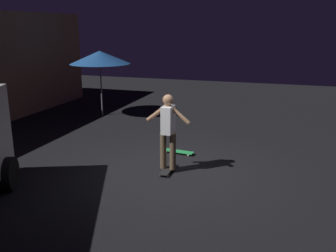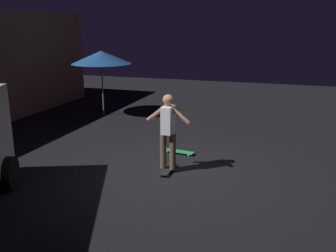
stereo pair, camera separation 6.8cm
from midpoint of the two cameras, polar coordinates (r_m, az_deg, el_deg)
ground_plane at (r=8.43m, az=1.40°, el=-6.85°), size 28.00×28.00×0.00m
patio_umbrella at (r=13.43m, az=-10.00°, el=10.28°), size 2.10×2.10×2.30m
skateboard_ridden at (r=8.38m, az=0.23°, el=-6.58°), size 0.78×0.23×0.07m
skateboard_spare at (r=9.50m, az=1.88°, el=-3.92°), size 0.29×0.80×0.07m
skater at (r=8.07m, az=0.24°, el=-0.09°), size 0.38×0.98×1.67m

